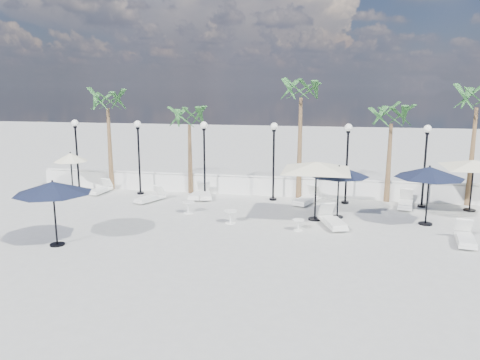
% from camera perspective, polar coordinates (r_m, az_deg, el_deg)
% --- Properties ---
extents(ground, '(100.00, 100.00, 0.00)m').
position_cam_1_polar(ground, '(17.12, 1.33, -7.60)').
color(ground, '#A8A7A3').
rests_on(ground, ground).
extents(balustrade, '(26.00, 0.30, 1.01)m').
position_cam_1_polar(balustrade, '(24.16, 4.35, -0.81)').
color(balustrade, silver).
rests_on(balustrade, ground).
extents(lamppost_0, '(0.36, 0.36, 3.84)m').
position_cam_1_polar(lamppost_0, '(26.24, -19.32, 4.03)').
color(lamppost_0, black).
rests_on(lamppost_0, ground).
extents(lamppost_1, '(0.36, 0.36, 3.84)m').
position_cam_1_polar(lamppost_1, '(24.66, -12.27, 3.98)').
color(lamppost_1, black).
rests_on(lamppost_1, ground).
extents(lamppost_2, '(0.36, 0.36, 3.84)m').
position_cam_1_polar(lamppost_2, '(23.51, -4.38, 3.85)').
color(lamppost_2, black).
rests_on(lamppost_2, ground).
extents(lamppost_3, '(0.36, 0.36, 3.84)m').
position_cam_1_polar(lamppost_3, '(22.83, 4.13, 3.63)').
color(lamppost_3, black).
rests_on(lamppost_3, ground).
extents(lamppost_4, '(0.36, 0.36, 3.84)m').
position_cam_1_polar(lamppost_4, '(22.68, 12.96, 3.32)').
color(lamppost_4, black).
rests_on(lamppost_4, ground).
extents(lamppost_5, '(0.36, 0.36, 3.84)m').
position_cam_1_polar(lamppost_5, '(23.07, 21.68, 2.93)').
color(lamppost_5, black).
rests_on(lamppost_5, ground).
extents(palm_0, '(2.60, 2.60, 5.50)m').
position_cam_1_polar(palm_0, '(26.06, -15.85, 8.71)').
color(palm_0, brown).
rests_on(palm_0, ground).
extents(palm_1, '(2.60, 2.60, 4.70)m').
position_cam_1_polar(palm_1, '(24.42, -6.21, 7.08)').
color(palm_1, brown).
rests_on(palm_1, ground).
extents(palm_2, '(2.60, 2.60, 6.10)m').
position_cam_1_polar(palm_2, '(23.31, 7.45, 10.20)').
color(palm_2, brown).
rests_on(palm_2, ground).
extents(palm_3, '(2.60, 2.60, 4.90)m').
position_cam_1_polar(palm_3, '(23.48, 17.98, 6.90)').
color(palm_3, brown).
rests_on(palm_3, ground).
extents(palm_4, '(2.60, 2.60, 5.70)m').
position_cam_1_polar(palm_4, '(24.15, 26.92, 8.19)').
color(palm_4, brown).
rests_on(palm_4, ground).
extents(lounger_0, '(0.66, 1.71, 0.63)m').
position_cam_1_polar(lounger_0, '(25.70, -16.62, -1.11)').
color(lounger_0, white).
rests_on(lounger_0, ground).
extents(lounger_1, '(0.64, 1.85, 0.69)m').
position_cam_1_polar(lounger_1, '(23.71, -5.05, -1.65)').
color(lounger_1, white).
rests_on(lounger_1, ground).
extents(lounger_2, '(1.18, 1.78, 0.64)m').
position_cam_1_polar(lounger_2, '(23.26, -10.88, -2.11)').
color(lounger_2, white).
rests_on(lounger_2, ground).
extents(lounger_3, '(1.35, 2.06, 0.74)m').
position_cam_1_polar(lounger_3, '(22.69, 8.18, -2.28)').
color(lounger_3, white).
rests_on(lounger_3, ground).
extents(lounger_4, '(1.10, 1.85, 0.66)m').
position_cam_1_polar(lounger_4, '(23.63, -4.31, -1.71)').
color(lounger_4, white).
rests_on(lounger_4, ground).
extents(lounger_5, '(1.25, 2.08, 0.74)m').
position_cam_1_polar(lounger_5, '(19.25, 11.20, -4.87)').
color(lounger_5, white).
rests_on(lounger_5, ground).
extents(lounger_6, '(0.94, 1.97, 0.71)m').
position_cam_1_polar(lounger_6, '(23.08, 19.53, -2.62)').
color(lounger_6, white).
rests_on(lounger_6, ground).
extents(lounger_7, '(0.85, 1.91, 0.69)m').
position_cam_1_polar(lounger_7, '(18.72, 25.77, -6.35)').
color(lounger_7, white).
rests_on(lounger_7, ground).
extents(side_table_0, '(0.54, 0.54, 0.53)m').
position_cam_1_polar(side_table_0, '(20.93, -6.33, -3.20)').
color(side_table_0, white).
rests_on(side_table_0, ground).
extents(side_table_1, '(0.56, 0.56, 0.54)m').
position_cam_1_polar(side_table_1, '(19.32, -1.17, -4.35)').
color(side_table_1, white).
rests_on(side_table_1, ground).
extents(side_table_2, '(0.47, 0.47, 0.45)m').
position_cam_1_polar(side_table_2, '(18.49, 7.12, -5.34)').
color(side_table_2, white).
rests_on(side_table_2, ground).
extents(parasol_navy_left, '(2.69, 2.69, 2.37)m').
position_cam_1_polar(parasol_navy_left, '(17.50, -21.87, -0.91)').
color(parasol_navy_left, black).
rests_on(parasol_navy_left, ground).
extents(parasol_navy_mid, '(2.56, 2.56, 2.29)m').
position_cam_1_polar(parasol_navy_mid, '(20.21, 11.98, 1.02)').
color(parasol_navy_mid, black).
rests_on(parasol_navy_mid, ground).
extents(parasol_navy_right, '(2.74, 2.74, 2.46)m').
position_cam_1_polar(parasol_navy_right, '(20.21, 22.10, 0.84)').
color(parasol_navy_right, black).
rests_on(parasol_navy_right, ground).
extents(parasol_cream_sq_a, '(5.46, 5.46, 2.68)m').
position_cam_1_polar(parasol_cream_sq_a, '(19.59, 9.32, 2.18)').
color(parasol_cream_sq_a, black).
rests_on(parasol_cream_sq_a, ground).
extents(parasol_cream_sq_b, '(5.02, 5.02, 2.52)m').
position_cam_1_polar(parasol_cream_sq_b, '(23.26, 26.66, 2.16)').
color(parasol_cream_sq_b, black).
rests_on(parasol_cream_sq_b, ground).
extents(parasol_cream_small, '(1.76, 1.76, 2.16)m').
position_cam_1_polar(parasol_cream_small, '(26.18, -19.95, 2.56)').
color(parasol_cream_small, black).
rests_on(parasol_cream_small, ground).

